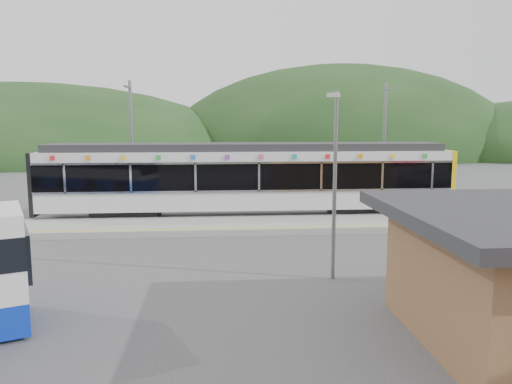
{
  "coord_description": "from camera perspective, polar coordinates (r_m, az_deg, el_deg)",
  "views": [
    {
      "loc": [
        -2.46,
        -18.94,
        4.86
      ],
      "look_at": [
        -0.86,
        1.0,
        2.01
      ],
      "focal_mm": 35.0,
      "sensor_mm": 36.0,
      "label": 1
    }
  ],
  "objects": [
    {
      "name": "lamp_post",
      "position": [
        15.09,
        9.13,
        2.62
      ],
      "size": [
        0.44,
        1.07,
        5.75
      ],
      "rotation": [
        0.0,
        0.0,
        -0.35
      ],
      "color": "slate",
      "rests_on": "ground"
    },
    {
      "name": "train",
      "position": [
        25.14,
        -1.04,
        1.73
      ],
      "size": [
        20.44,
        3.01,
        3.74
      ],
      "color": "black",
      "rests_on": "ground"
    },
    {
      "name": "catenary_mast_west",
      "position": [
        27.9,
        -14.02,
        5.39
      ],
      "size": [
        0.18,
        1.8,
        7.0
      ],
      "color": "slate",
      "rests_on": "ground"
    },
    {
      "name": "yellow_line",
      "position": [
        21.57,
        2.06,
        -4.08
      ],
      "size": [
        26.0,
        0.1,
        0.01
      ],
      "primitive_type": "cube",
      "color": "yellow",
      "rests_on": "platform"
    },
    {
      "name": "catenary_mast_east",
      "position": [
        29.11,
        14.44,
        5.48
      ],
      "size": [
        0.18,
        1.8,
        7.0
      ],
      "color": "slate",
      "rests_on": "ground"
    },
    {
      "name": "ground",
      "position": [
        19.71,
        2.73,
        -6.16
      ],
      "size": [
        120.0,
        120.0,
        0.0
      ],
      "primitive_type": "plane",
      "color": "#4C4C4F",
      "rests_on": "ground"
    },
    {
      "name": "hills",
      "position": [
        26.18,
        14.8,
        -2.85
      ],
      "size": [
        146.0,
        149.0,
        26.0
      ],
      "color": "#1E3D19",
      "rests_on": "ground"
    },
    {
      "name": "platform",
      "position": [
        22.87,
        1.68,
        -3.77
      ],
      "size": [
        26.0,
        3.2,
        0.3
      ],
      "primitive_type": "cube",
      "color": "#9E9E99",
      "rests_on": "ground"
    }
  ]
}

